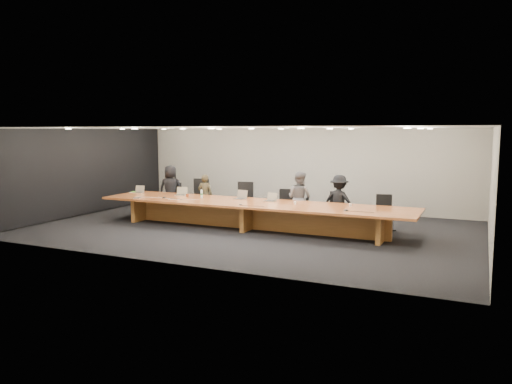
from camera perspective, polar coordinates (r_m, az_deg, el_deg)
ground at (r=13.92m, az=-0.51°, el=-4.23°), size 12.00×12.00×0.00m
back_wall at (r=17.41m, az=5.08°, el=2.67°), size 12.00×0.02×2.80m
left_wall_panel at (r=17.10m, az=-18.87°, el=2.14°), size 0.08×7.84×2.74m
conference_table at (r=13.83m, az=-0.52°, el=-2.11°), size 9.00×1.80×0.75m
chair_far_left at (r=16.72m, az=-9.57°, el=-0.64°), size 0.64×0.64×1.03m
chair_left at (r=16.08m, az=-6.48°, el=-0.58°), size 0.75×0.75×1.20m
chair_mid_left at (r=15.25m, az=-1.42°, el=-1.00°), size 0.70×0.70×1.17m
chair_mid_right at (r=14.79m, az=3.32°, el=-1.59°), size 0.59×0.59×1.01m
chair_right at (r=14.31m, az=9.06°, el=-1.95°), size 0.53×0.53×1.01m
chair_far_right at (r=13.95m, az=14.41°, el=-2.32°), size 0.61×0.61×1.01m
person_a at (r=16.56m, az=-9.71°, el=0.28°), size 0.90×0.73×1.60m
person_b at (r=15.81m, az=-5.82°, el=-0.41°), size 0.54×0.39×1.36m
person_c at (r=14.45m, az=4.98°, el=-0.72°), size 0.88×0.76×1.55m
person_d at (r=14.26m, az=9.47°, el=-1.03°), size 1.02×0.67×1.48m
laptop_a at (r=16.29m, az=-13.29°, el=0.32°), size 0.33×0.27×0.23m
laptop_b at (r=15.39m, az=-8.59°, el=0.10°), size 0.38×0.31×0.26m
laptop_c at (r=14.37m, az=-1.87°, el=-0.30°), size 0.38×0.30×0.27m
laptop_d at (r=13.93m, az=1.61°, el=-0.58°), size 0.35×0.28×0.25m
water_bottle at (r=14.73m, az=-6.24°, el=-0.24°), size 0.09×0.09×0.23m
amber_mug at (r=14.99m, az=-7.85°, el=-0.40°), size 0.09×0.09×0.09m
paper_cup_near at (r=13.39m, az=4.48°, el=-1.27°), size 0.08×0.08×0.08m
paper_cup_far at (r=13.25m, az=10.74°, el=-1.45°), size 0.07×0.07×0.08m
notepad at (r=16.40m, az=-13.85°, el=-0.04°), size 0.24×0.21×0.01m
lime_gadget at (r=16.40m, az=-13.81°, el=0.02°), size 0.16×0.13×0.02m
av_box at (r=15.02m, az=-13.44°, el=-0.64°), size 0.21×0.18×0.03m
mic_left at (r=14.90m, az=-10.46°, el=-0.61°), size 0.17×0.17×0.03m
mic_center at (r=13.28m, az=-1.78°, el=-1.43°), size 0.14×0.14×0.03m
mic_right at (r=12.55m, az=10.26°, el=-2.03°), size 0.16×0.16×0.03m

